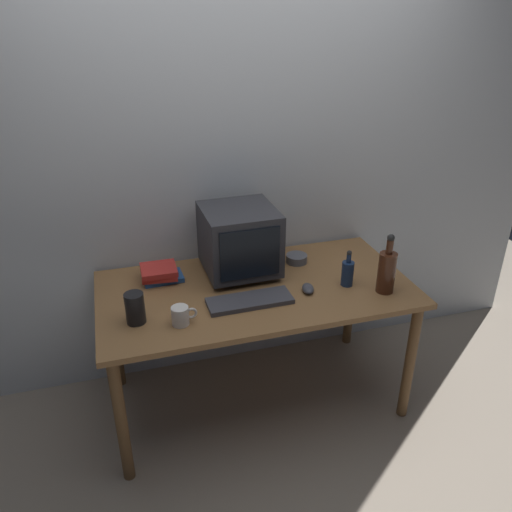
{
  "coord_description": "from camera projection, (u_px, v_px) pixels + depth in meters",
  "views": [
    {
      "loc": [
        -0.65,
        -2.2,
        2.07
      ],
      "look_at": [
        0.0,
        0.0,
        0.93
      ],
      "focal_mm": 35.74,
      "sensor_mm": 36.0,
      "label": 1
    }
  ],
  "objects": [
    {
      "name": "computer_mouse",
      "position": [
        308.0,
        288.0,
        2.6
      ],
      "size": [
        0.08,
        0.11,
        0.04
      ],
      "primitive_type": "ellipsoid",
      "rotation": [
        0.0,
        0.0,
        -0.24
      ],
      "color": "#3F3F47",
      "rests_on": "desk"
    },
    {
      "name": "ground_plane",
      "position": [
        256.0,
        397.0,
        2.98
      ],
      "size": [
        6.0,
        6.0,
        0.0
      ],
      "primitive_type": "plane",
      "color": "gray"
    },
    {
      "name": "metal_canister",
      "position": [
        135.0,
        308.0,
        2.32
      ],
      "size": [
        0.09,
        0.09,
        0.15
      ],
      "primitive_type": "cylinder",
      "color": "black",
      "rests_on": "desk"
    },
    {
      "name": "mug",
      "position": [
        181.0,
        316.0,
        2.32
      ],
      "size": [
        0.12,
        0.08,
        0.09
      ],
      "color": "white",
      "rests_on": "desk"
    },
    {
      "name": "desk",
      "position": [
        256.0,
        301.0,
        2.69
      ],
      "size": [
        1.62,
        0.83,
        0.75
      ],
      "color": "olive",
      "rests_on": "ground"
    },
    {
      "name": "bottle_tall",
      "position": [
        387.0,
        271.0,
        2.56
      ],
      "size": [
        0.09,
        0.09,
        0.32
      ],
      "color": "#472314",
      "rests_on": "desk"
    },
    {
      "name": "crt_monitor",
      "position": [
        239.0,
        240.0,
        2.71
      ],
      "size": [
        0.39,
        0.4,
        0.37
      ],
      "color": "#333338",
      "rests_on": "desk"
    },
    {
      "name": "book_stack",
      "position": [
        160.0,
        274.0,
        2.69
      ],
      "size": [
        0.22,
        0.17,
        0.08
      ],
      "color": "#28569E",
      "rests_on": "desk"
    },
    {
      "name": "keyboard",
      "position": [
        250.0,
        301.0,
        2.5
      ],
      "size": [
        0.42,
        0.16,
        0.02
      ],
      "primitive_type": "cube",
      "rotation": [
        0.0,
        0.0,
        0.01
      ],
      "color": "#3F3F47",
      "rests_on": "desk"
    },
    {
      "name": "cd_spindle",
      "position": [
        297.0,
        259.0,
        2.89
      ],
      "size": [
        0.12,
        0.12,
        0.04
      ],
      "primitive_type": "cylinder",
      "color": "#595B66",
      "rests_on": "desk"
    },
    {
      "name": "back_wall",
      "position": [
        232.0,
        167.0,
        2.83
      ],
      "size": [
        4.0,
        0.08,
        2.5
      ],
      "primitive_type": "cube",
      "color": "silver",
      "rests_on": "ground"
    },
    {
      "name": "bottle_short",
      "position": [
        348.0,
        272.0,
        2.64
      ],
      "size": [
        0.06,
        0.06,
        0.2
      ],
      "color": "navy",
      "rests_on": "desk"
    }
  ]
}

